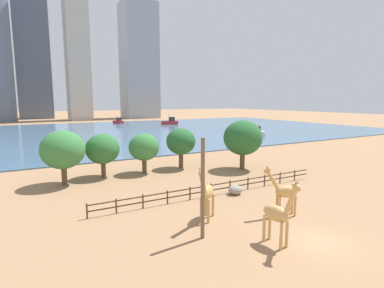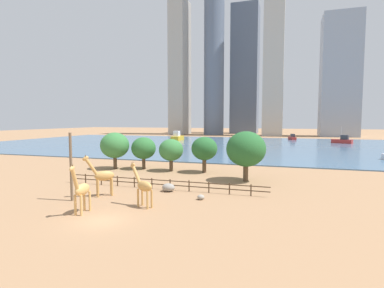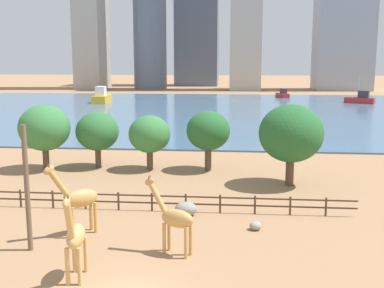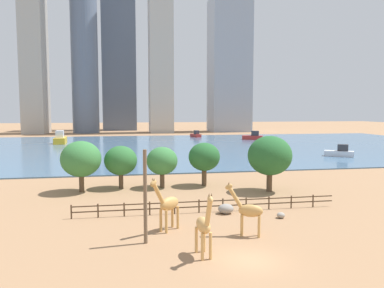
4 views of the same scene
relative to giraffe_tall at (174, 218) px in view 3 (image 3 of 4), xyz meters
name	(u,v)px [view 3 (image 3 of 4)]	position (x,y,z in m)	size (l,w,h in m)	color
ground_plane	(214,109)	(-1.52, 75.30, -2.06)	(400.00, 400.00, 0.00)	#9E7551
harbor_water	(213,110)	(-1.52, 72.30, -1.96)	(180.00, 86.00, 0.20)	#476B8C
giraffe_tall	(174,218)	(0.00, 0.00, 0.00)	(3.06, 1.69, 4.28)	tan
giraffe_companion	(78,199)	(-6.15, 2.36, 0.20)	(2.88, 2.75, 4.70)	tan
giraffe_young	(75,237)	(-4.33, -3.55, 0.12)	(1.02, 2.89, 4.70)	tan
utility_pole	(27,189)	(-8.11, -0.24, 1.49)	(0.28, 0.28, 7.09)	brown
boulder_near_fence	(186,209)	(-0.06, 6.52, -1.58)	(1.52, 1.27, 0.95)	gray
boulder_by_pole	(256,226)	(4.57, 4.16, -1.79)	(0.76, 0.72, 0.54)	gray
enclosure_fence	(160,201)	(-1.93, 7.30, -1.29)	(26.12, 0.14, 1.30)	#4C3826
tree_left_large	(291,134)	(7.81, 15.23, 2.36)	(5.37, 5.37, 6.86)	brown
tree_center_broad	(44,128)	(-14.90, 18.92, 1.99)	(4.86, 4.86, 6.25)	brown
tree_right_tall	(208,131)	(0.64, 20.05, 1.76)	(4.13, 4.13, 5.71)	brown
tree_left_small	(150,134)	(-4.95, 19.81, 1.39)	(3.99, 3.99, 5.27)	brown
tree_right_small	(97,132)	(-10.18, 20.33, 1.49)	(4.16, 4.16, 5.45)	brown
boat_sailboat	(283,94)	(15.45, 105.31, -1.03)	(3.35, 5.86, 2.44)	#B22D28
boat_tug	(360,99)	(31.96, 90.29, -0.86)	(7.03, 4.96, 5.97)	#B22D28
boat_barge	(102,97)	(-28.54, 86.47, -0.56)	(3.75, 8.92, 3.84)	gold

